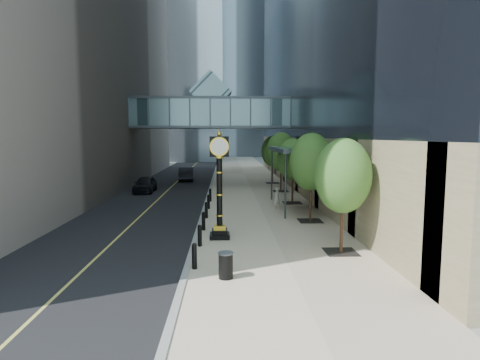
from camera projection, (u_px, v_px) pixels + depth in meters
name	position (u px, v px, depth m)	size (l,w,h in m)	color
ground	(267.00, 279.00, 14.61)	(320.00, 320.00, 0.00)	gray
road	(185.00, 174.00, 54.09)	(8.00, 180.00, 0.02)	black
sidewalk	(244.00, 174.00, 54.37)	(8.00, 180.00, 0.06)	beige
curb	(215.00, 174.00, 54.23)	(0.25, 180.00, 0.07)	gray
distant_tower_c	(211.00, 51.00, 130.01)	(22.00, 22.00, 65.00)	#A3BBCD
skywalk	(211.00, 111.00, 41.46)	(17.00, 4.20, 5.80)	slate
entrance_canopy	(296.00, 150.00, 28.17)	(3.00, 8.00, 4.38)	#383F44
bollard_row	(205.00, 216.00, 23.40)	(0.20, 16.20, 0.90)	black
street_trees	(292.00, 157.00, 30.47)	(2.65, 28.47, 5.45)	black
street_clock	(219.00, 193.00, 19.91)	(1.01, 1.01, 5.31)	black
trash_bin	(226.00, 266.00, 14.42)	(0.52, 0.52, 0.90)	black
pedestrian	(277.00, 198.00, 28.24)	(0.55, 0.36, 1.51)	beige
car_near	(145.00, 184.00, 36.82)	(1.72, 4.28, 1.46)	black
car_far	(186.00, 174.00, 46.44)	(1.61, 4.62, 1.52)	black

